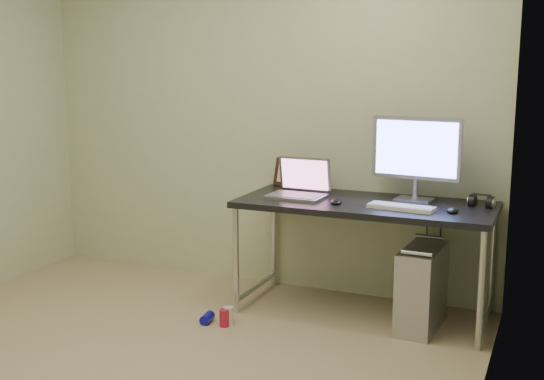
% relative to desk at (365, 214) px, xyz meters
% --- Properties ---
extents(floor, '(3.50, 3.50, 0.00)m').
position_rel_desk_xyz_m(floor, '(-0.90, -1.39, -0.67)').
color(floor, tan).
rests_on(floor, ground).
extents(wall_back, '(3.50, 0.02, 2.50)m').
position_rel_desk_xyz_m(wall_back, '(-0.90, 0.36, 0.58)').
color(wall_back, beige).
rests_on(wall_back, ground).
extents(wall_right, '(0.02, 3.50, 2.50)m').
position_rel_desk_xyz_m(wall_right, '(0.85, -1.39, 0.58)').
color(wall_right, beige).
rests_on(wall_right, ground).
extents(desk, '(1.62, 0.71, 0.75)m').
position_rel_desk_xyz_m(desk, '(0.00, 0.00, 0.00)').
color(desk, black).
rests_on(desk, ground).
extents(tower_computer, '(0.24, 0.50, 0.55)m').
position_rel_desk_xyz_m(tower_computer, '(0.40, -0.10, -0.42)').
color(tower_computer, '#B8B7BC').
rests_on(tower_computer, ground).
extents(cable_a, '(0.01, 0.16, 0.69)m').
position_rel_desk_xyz_m(cable_a, '(0.35, 0.31, -0.27)').
color(cable_a, black).
rests_on(cable_a, ground).
extents(cable_b, '(0.02, 0.11, 0.71)m').
position_rel_desk_xyz_m(cable_b, '(0.44, 0.29, -0.29)').
color(cable_b, black).
rests_on(cable_b, ground).
extents(can_red, '(0.07, 0.07, 0.11)m').
position_rel_desk_xyz_m(can_red, '(-0.73, -0.57, -0.62)').
color(can_red, '#BC1D3A').
rests_on(can_red, ground).
extents(can_white, '(0.07, 0.07, 0.11)m').
position_rel_desk_xyz_m(can_white, '(-0.72, -0.53, -0.62)').
color(can_white, silver).
rests_on(can_white, ground).
extents(can_blue, '(0.08, 0.12, 0.06)m').
position_rel_desk_xyz_m(can_blue, '(-0.86, -0.56, -0.64)').
color(can_blue, '#100FB3').
rests_on(can_blue, ground).
extents(laptop, '(0.38, 0.31, 0.25)m').
position_rel_desk_xyz_m(laptop, '(-0.45, 0.00, 0.14)').
color(laptop, '#A9A9B0').
rests_on(laptop, desk).
extents(monitor, '(0.58, 0.19, 0.54)m').
position_rel_desk_xyz_m(monitor, '(0.28, 0.15, 0.39)').
color(monitor, '#A9A9B0').
rests_on(monitor, desk).
extents(keyboard, '(0.41, 0.18, 0.02)m').
position_rel_desk_xyz_m(keyboard, '(0.26, -0.13, 0.09)').
color(keyboard, white).
rests_on(keyboard, desk).
extents(mouse_right, '(0.08, 0.12, 0.04)m').
position_rel_desk_xyz_m(mouse_right, '(0.56, -0.10, 0.10)').
color(mouse_right, black).
rests_on(mouse_right, desk).
extents(mouse_left, '(0.08, 0.11, 0.04)m').
position_rel_desk_xyz_m(mouse_left, '(-0.15, -0.13, 0.10)').
color(mouse_left, black).
rests_on(mouse_left, desk).
extents(headphones, '(0.16, 0.10, 0.10)m').
position_rel_desk_xyz_m(headphones, '(0.70, 0.14, 0.10)').
color(headphones, black).
rests_on(headphones, desk).
extents(picture_frame, '(0.26, 0.15, 0.20)m').
position_rel_desk_xyz_m(picture_frame, '(-0.65, 0.30, 0.18)').
color(picture_frame, black).
rests_on(picture_frame, desk).
extents(webcam, '(0.04, 0.04, 0.12)m').
position_rel_desk_xyz_m(webcam, '(-0.39, 0.29, 0.16)').
color(webcam, silver).
rests_on(webcam, desk).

